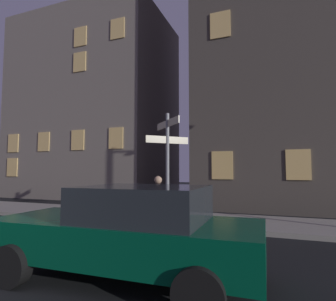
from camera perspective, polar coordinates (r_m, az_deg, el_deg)
name	(u,v)px	position (r m, az deg, el deg)	size (l,w,h in m)	color
sidewalk_kerb	(154,217)	(10.38, -2.95, -13.57)	(40.00, 2.77, 0.14)	gray
signpost	(167,155)	(9.33, -0.11, -0.87)	(1.28, 1.28, 3.58)	gray
car_far_trailing	(129,230)	(4.74, -8.09, -15.99)	(4.54, 2.03, 1.51)	#05472D
cyclist	(160,207)	(7.91, -1.73, -11.54)	(1.82, 0.32, 1.61)	black
building_left_block	(96,110)	(21.19, -14.59, 8.14)	(10.47, 7.07, 12.50)	slate
building_right_block	(287,5)	(18.46, 23.31, 25.75)	(8.88, 8.24, 21.76)	#4C443D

